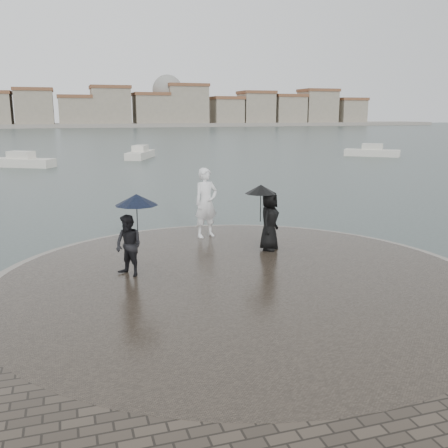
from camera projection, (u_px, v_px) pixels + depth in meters
name	position (u px, v px, depth m)	size (l,w,h in m)	color
ground	(303.00, 355.00, 9.16)	(400.00, 400.00, 0.00)	#2B3835
kerb_ring	(240.00, 285.00, 12.38)	(12.50, 12.50, 0.32)	gray
quay_tip	(240.00, 285.00, 12.38)	(11.90, 11.90, 0.36)	#2D261E
statue	(206.00, 203.00, 16.21)	(0.83, 0.54, 2.27)	white
visitor_left	(131.00, 231.00, 12.33)	(1.25, 1.11, 2.04)	black
visitor_right	(268.00, 214.00, 14.67)	(1.22, 1.08, 1.95)	black
far_skyline	(54.00, 109.00, 155.65)	(260.00, 20.00, 37.00)	gray
boats	(190.00, 156.00, 47.33)	(39.20, 10.00, 1.50)	silver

